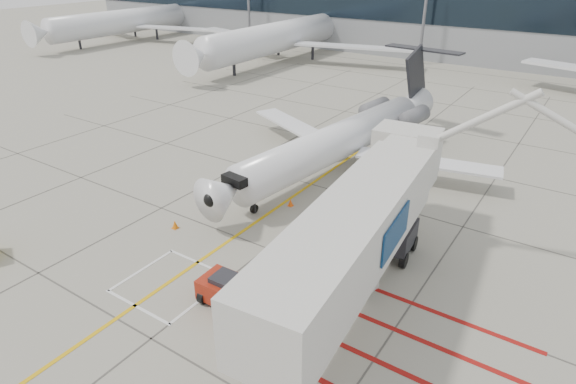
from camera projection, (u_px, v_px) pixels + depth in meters
The scene contains 10 objects.
ground_plane at pixel (217, 287), 22.46m from camera, with size 260.00×260.00×0.00m, color gray.
regional_jet at pixel (320, 130), 31.62m from camera, with size 21.61×27.24×7.14m, color white, non-canonical shape.
jet_bridge at pixel (351, 247), 18.68m from camera, with size 8.93×18.85×7.54m, color silver, non-canonical shape.
pushback_tug at pixel (228, 289), 21.17m from camera, with size 2.53×1.58×1.47m, color #9C200F, non-canonical shape.
baggage_cart at pixel (357, 226), 26.31m from camera, with size 1.85×1.17×1.17m, color #505055, non-canonical shape.
ground_power_unit at pixel (350, 267), 22.33m from camera, with size 2.39×1.40×1.90m, color beige, non-canonical shape.
cone_nose at pixel (175, 224), 27.18m from camera, with size 0.36×0.36×0.49m, color orange.
cone_side at pixel (291, 202), 29.59m from camera, with size 0.33×0.33×0.45m, color #FF590D.
bg_aircraft_a at pixel (133, 5), 83.46m from camera, with size 35.00×38.89×11.67m, color silver, non-canonical shape.
bg_aircraft_b at pixel (288, 16), 67.30m from camera, with size 36.31×40.35×12.10m, color silver, non-canonical shape.
Camera 1 is at (12.84, -13.17, 14.05)m, focal length 30.00 mm.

